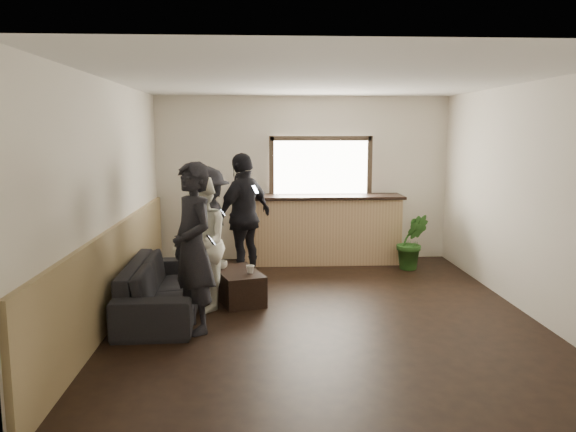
{
  "coord_description": "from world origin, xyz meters",
  "views": [
    {
      "loc": [
        -0.76,
        -6.62,
        2.21
      ],
      "look_at": [
        -0.39,
        0.4,
        1.15
      ],
      "focal_mm": 35.0,
      "sensor_mm": 36.0,
      "label": 1
    }
  ],
  "objects": [
    {
      "name": "cup_b",
      "position": [
        -0.88,
        0.44,
        0.45
      ],
      "size": [
        0.15,
        0.15,
        0.1
      ],
      "primitive_type": "imported",
      "rotation": [
        0.0,
        0.0,
        5.31
      ],
      "color": "silver",
      "rests_on": "coffee_table"
    },
    {
      "name": "potted_plant",
      "position": [
        1.69,
        2.11,
        0.45
      ],
      "size": [
        0.53,
        0.44,
        0.91
      ],
      "primitive_type": "imported",
      "rotation": [
        0.0,
        0.0,
        -0.08
      ],
      "color": "#2D6623",
      "rests_on": "ground"
    },
    {
      "name": "person_b",
      "position": [
        -1.49,
        0.2,
        0.84
      ],
      "size": [
        0.81,
        0.94,
        1.68
      ],
      "rotation": [
        0.0,
        0.0,
        -1.33
      ],
      "color": "white",
      "rests_on": "ground"
    },
    {
      "name": "person_a",
      "position": [
        -1.49,
        -0.54,
        0.94
      ],
      "size": [
        0.74,
        0.82,
        1.88
      ],
      "rotation": [
        0.0,
        0.0,
        -1.04
      ],
      "color": "black",
      "rests_on": "ground"
    },
    {
      "name": "room_shell",
      "position": [
        -0.74,
        0.0,
        1.47
      ],
      "size": [
        5.01,
        6.01,
        2.8
      ],
      "color": "silver",
      "rests_on": "ground"
    },
    {
      "name": "bar_counter",
      "position": [
        0.3,
        2.7,
        0.64
      ],
      "size": [
        2.7,
        0.68,
        2.13
      ],
      "color": "tan",
      "rests_on": "ground"
    },
    {
      "name": "sofa",
      "position": [
        -1.94,
        0.13,
        0.32
      ],
      "size": [
        0.9,
        2.2,
        0.64
      ],
      "primitive_type": "imported",
      "rotation": [
        0.0,
        0.0,
        1.59
      ],
      "color": "black",
      "rests_on": "ground"
    },
    {
      "name": "person_c",
      "position": [
        -1.49,
        1.2,
        0.86
      ],
      "size": [
        0.68,
        1.14,
        1.73
      ],
      "rotation": [
        0.0,
        0.0,
        -1.61
      ],
      "color": "black",
      "rests_on": "ground"
    },
    {
      "name": "coffee_table",
      "position": [
        -1.04,
        0.55,
        0.2
      ],
      "size": [
        0.76,
        1.01,
        0.4
      ],
      "primitive_type": "cube",
      "rotation": [
        0.0,
        0.0,
        0.32
      ],
      "color": "black",
      "rests_on": "ground"
    },
    {
      "name": "person_d",
      "position": [
        -0.98,
        1.71,
        0.95
      ],
      "size": [
        1.07,
        1.15,
        1.9
      ],
      "rotation": [
        0.0,
        0.0,
        -2.27
      ],
      "color": "black",
      "rests_on": "ground"
    },
    {
      "name": "cup_a",
      "position": [
        -1.25,
        0.7,
        0.45
      ],
      "size": [
        0.17,
        0.17,
        0.11
      ],
      "primitive_type": "imported",
      "rotation": [
        0.0,
        0.0,
        0.32
      ],
      "color": "silver",
      "rests_on": "coffee_table"
    },
    {
      "name": "ground",
      "position": [
        0.0,
        0.0,
        0.0
      ],
      "size": [
        5.0,
        6.0,
        0.01
      ],
      "primitive_type": "cube",
      "color": "black"
    }
  ]
}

